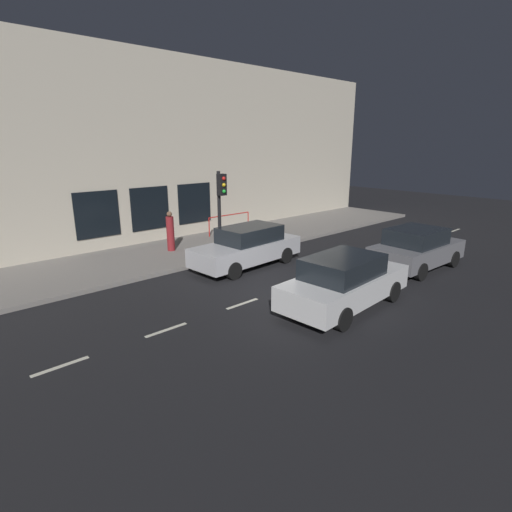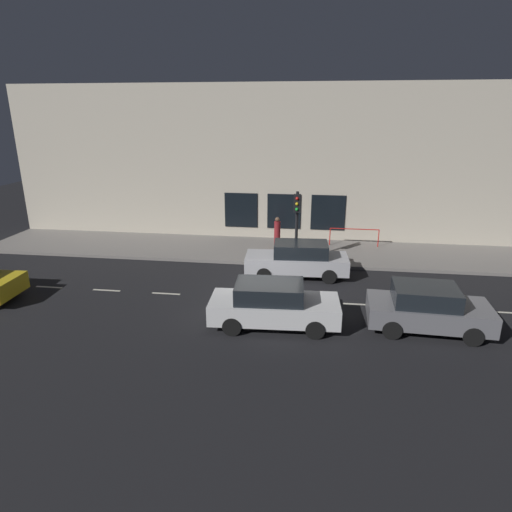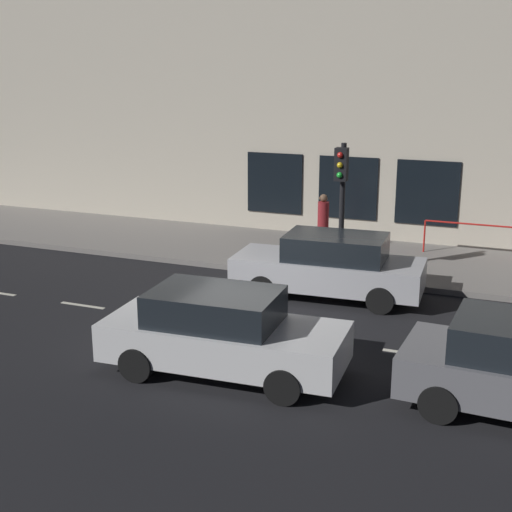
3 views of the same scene
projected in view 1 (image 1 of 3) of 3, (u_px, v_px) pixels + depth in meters
name	position (u px, v px, depth m)	size (l,w,h in m)	color
ground_plane	(279.00, 291.00, 13.05)	(60.00, 60.00, 0.00)	black
sidewalk	(177.00, 252.00, 17.47)	(4.50, 32.00, 0.15)	gray
building_facade	(143.00, 151.00, 18.12)	(0.65, 32.00, 8.65)	beige
lane_centre_line	(300.00, 284.00, 13.70)	(0.12, 27.20, 0.01)	beige
traffic_light	(221.00, 199.00, 15.96)	(0.49, 0.32, 3.46)	black
parked_car_0	(247.00, 247.00, 15.52)	(2.01, 4.68, 1.58)	#B7B7BC
parked_car_2	(416.00, 248.00, 15.26)	(2.12, 4.10, 1.58)	slate
parked_car_3	(344.00, 282.00, 11.58)	(2.06, 4.54, 1.58)	silver
pedestrian_0	(170.00, 232.00, 17.23)	(0.46, 0.46, 1.72)	maroon
red_railing	(229.00, 219.00, 20.66)	(0.05, 2.65, 0.97)	red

